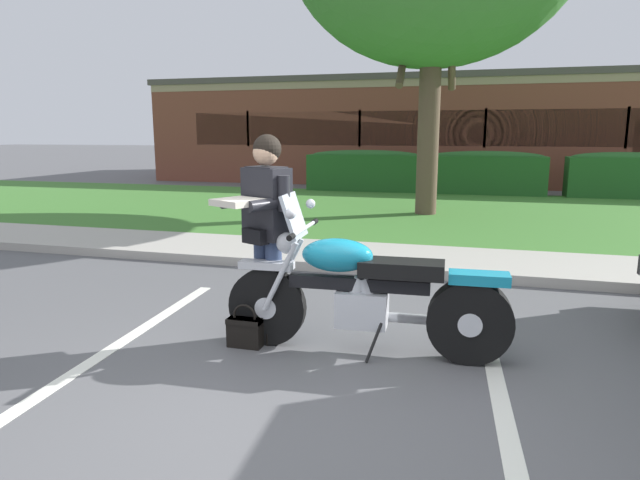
{
  "coord_description": "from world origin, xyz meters",
  "views": [
    {
      "loc": [
        0.98,
        -3.03,
        1.71
      ],
      "look_at": [
        -0.23,
        1.25,
        0.85
      ],
      "focal_mm": 30.98,
      "sensor_mm": 36.0,
      "label": 1
    }
  ],
  "objects_px": {
    "rider_person": "(265,221)",
    "hedge_center_left": "(486,172)",
    "motorcycle": "(375,293)",
    "hedge_left": "(365,170)",
    "hedge_center_right": "(622,175)",
    "handbag": "(245,330)",
    "brick_building": "(484,131)"
  },
  "relations": [
    {
      "from": "hedge_left",
      "to": "hedge_center_right",
      "type": "bearing_deg",
      "value": 0.0
    },
    {
      "from": "brick_building",
      "to": "hedge_left",
      "type": "bearing_deg",
      "value": -118.84
    },
    {
      "from": "rider_person",
      "to": "handbag",
      "type": "xyz_separation_m",
      "value": [
        -0.11,
        -0.22,
        -0.86
      ]
    },
    {
      "from": "motorcycle",
      "to": "hedge_center_right",
      "type": "relative_size",
      "value": 0.83
    },
    {
      "from": "motorcycle",
      "to": "hedge_center_right",
      "type": "xyz_separation_m",
      "value": [
        4.38,
        11.98,
        0.16
      ]
    },
    {
      "from": "hedge_left",
      "to": "hedge_center_right",
      "type": "xyz_separation_m",
      "value": [
        6.83,
        0.0,
        0.0
      ]
    },
    {
      "from": "hedge_center_left",
      "to": "rider_person",
      "type": "bearing_deg",
      "value": -99.04
    },
    {
      "from": "rider_person",
      "to": "brick_building",
      "type": "height_order",
      "value": "brick_building"
    },
    {
      "from": "hedge_left",
      "to": "brick_building",
      "type": "relative_size",
      "value": 0.14
    },
    {
      "from": "hedge_center_right",
      "to": "hedge_left",
      "type": "bearing_deg",
      "value": -180.0
    },
    {
      "from": "hedge_left",
      "to": "hedge_center_left",
      "type": "height_order",
      "value": "same"
    },
    {
      "from": "rider_person",
      "to": "hedge_center_left",
      "type": "bearing_deg",
      "value": 80.96
    },
    {
      "from": "rider_person",
      "to": "hedge_center_left",
      "type": "distance_m",
      "value": 12.07
    },
    {
      "from": "handbag",
      "to": "rider_person",
      "type": "bearing_deg",
      "value": 63.37
    },
    {
      "from": "handbag",
      "to": "hedge_center_right",
      "type": "bearing_deg",
      "value": 65.93
    },
    {
      "from": "handbag",
      "to": "hedge_left",
      "type": "height_order",
      "value": "hedge_left"
    },
    {
      "from": "handbag",
      "to": "hedge_center_left",
      "type": "height_order",
      "value": "hedge_center_left"
    },
    {
      "from": "hedge_left",
      "to": "handbag",
      "type": "bearing_deg",
      "value": -83.37
    },
    {
      "from": "hedge_center_left",
      "to": "hedge_center_right",
      "type": "distance_m",
      "value": 3.42
    },
    {
      "from": "handbag",
      "to": "brick_building",
      "type": "xyz_separation_m",
      "value": [
        1.95,
        18.23,
        1.66
      ]
    },
    {
      "from": "hedge_center_right",
      "to": "brick_building",
      "type": "relative_size",
      "value": 0.12
    },
    {
      "from": "motorcycle",
      "to": "brick_building",
      "type": "height_order",
      "value": "brick_building"
    },
    {
      "from": "motorcycle",
      "to": "rider_person",
      "type": "bearing_deg",
      "value": 176.19
    },
    {
      "from": "rider_person",
      "to": "hedge_left",
      "type": "distance_m",
      "value": 12.02
    },
    {
      "from": "handbag",
      "to": "hedge_left",
      "type": "relative_size",
      "value": 0.11
    },
    {
      "from": "hedge_center_right",
      "to": "motorcycle",
      "type": "bearing_deg",
      "value": -110.11
    },
    {
      "from": "handbag",
      "to": "hedge_left",
      "type": "bearing_deg",
      "value": 96.63
    },
    {
      "from": "handbag",
      "to": "hedge_center_left",
      "type": "relative_size",
      "value": 0.11
    },
    {
      "from": "motorcycle",
      "to": "handbag",
      "type": "height_order",
      "value": "motorcycle"
    },
    {
      "from": "hedge_left",
      "to": "hedge_center_left",
      "type": "distance_m",
      "value": 3.42
    },
    {
      "from": "hedge_left",
      "to": "brick_building",
      "type": "bearing_deg",
      "value": 61.16
    },
    {
      "from": "motorcycle",
      "to": "hedge_left",
      "type": "bearing_deg",
      "value": 101.54
    }
  ]
}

